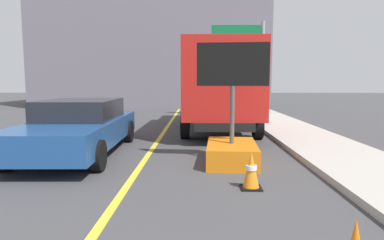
% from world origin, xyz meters
% --- Properties ---
extents(lane_center_stripe, '(0.14, 36.00, 0.01)m').
position_xyz_m(lane_center_stripe, '(0.00, 6.00, 0.00)').
color(lane_center_stripe, yellow).
rests_on(lane_center_stripe, ground).
extents(arrow_board_trailer, '(1.60, 1.87, 2.70)m').
position_xyz_m(arrow_board_trailer, '(2.03, 8.92, 0.48)').
color(arrow_board_trailer, orange).
rests_on(arrow_board_trailer, ground).
extents(box_truck, '(2.69, 7.68, 3.13)m').
position_xyz_m(box_truck, '(2.05, 14.22, 1.73)').
color(box_truck, black).
rests_on(box_truck, ground).
extents(pickup_car, '(2.23, 5.17, 1.38)m').
position_xyz_m(pickup_car, '(-1.80, 9.86, 0.70)').
color(pickup_car, navy).
rests_on(pickup_car, ground).
extents(highway_guide_sign, '(2.79, 0.18, 5.00)m').
position_xyz_m(highway_guide_sign, '(3.89, 19.11, 3.42)').
color(highway_guide_sign, gray).
rests_on(highway_guide_sign, ground).
extents(far_building_block, '(17.01, 8.04, 10.55)m').
position_xyz_m(far_building_block, '(-2.19, 28.21, 5.28)').
color(far_building_block, slate).
rests_on(far_building_block, ground).
extents(traffic_cone_mid_lane, '(0.36, 0.36, 0.65)m').
position_xyz_m(traffic_cone_mid_lane, '(2.18, 7.08, 0.32)').
color(traffic_cone_mid_lane, black).
rests_on(traffic_cone_mid_lane, ground).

